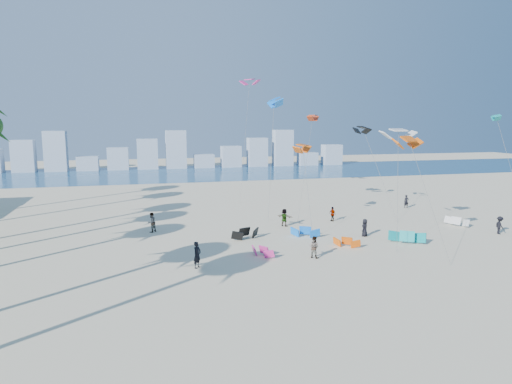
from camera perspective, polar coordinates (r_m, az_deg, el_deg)
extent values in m
plane|color=beige|center=(24.19, 2.52, -16.66)|extent=(220.00, 220.00, 0.00)
plane|color=navy|center=(93.69, -10.24, 2.30)|extent=(220.00, 220.00, 0.00)
imported|color=black|center=(33.23, -7.33, -7.76)|extent=(0.82, 0.83, 1.93)
imported|color=gray|center=(35.65, 7.22, -6.80)|extent=(1.03, 1.04, 1.69)
imported|color=black|center=(42.95, 13.38, -4.34)|extent=(0.93, 0.91, 1.61)
imported|color=gray|center=(48.76, 9.48, -2.71)|extent=(0.63, 0.97, 1.53)
imported|color=black|center=(48.27, 28.06, -3.67)|extent=(0.82, 1.18, 1.67)
imported|color=gray|center=(45.86, 3.55, -3.19)|extent=(1.53, 1.52, 1.76)
imported|color=black|center=(58.23, 18.20, -1.13)|extent=(0.63, 0.46, 1.59)
imported|color=gray|center=(44.44, -12.87, -3.71)|extent=(1.14, 1.15, 1.87)
cylinder|color=#595959|center=(43.16, 6.44, 0.28)|extent=(0.79, 5.29, 8.09)
cylinder|color=#595959|center=(50.50, 15.12, 2.21)|extent=(2.16, 4.45, 9.74)
cylinder|color=#595959|center=(39.66, 17.22, 0.34)|extent=(1.92, 3.75, 9.67)
cylinder|color=#595959|center=(48.33, 1.90, 4.00)|extent=(1.35, 2.54, 12.70)
cylinder|color=#595959|center=(49.53, 6.19, 3.10)|extent=(2.91, 3.66, 11.04)
cylinder|color=#595959|center=(58.93, -1.40, 6.33)|extent=(1.89, 2.35, 15.71)
cylinder|color=#595959|center=(58.06, 29.06, 2.89)|extent=(1.00, 4.34, 11.07)
cylinder|color=#595959|center=(35.70, 20.82, -1.19)|extent=(2.73, 2.09, 9.12)
cube|color=#9EADBF|center=(105.74, -26.95, 4.01)|extent=(4.40, 3.00, 6.60)
cube|color=#9EADBF|center=(104.49, -23.66, 4.67)|extent=(4.40, 3.00, 8.40)
cube|color=#9EADBF|center=(103.85, -20.19, 3.35)|extent=(4.40, 3.00, 3.00)
cube|color=#9EADBF|center=(103.32, -16.79, 3.99)|extent=(4.40, 3.00, 4.80)
cube|color=#9EADBF|center=(103.16, -13.36, 4.63)|extent=(4.40, 3.00, 6.60)
cube|color=#9EADBF|center=(103.38, -9.93, 5.24)|extent=(4.40, 3.00, 8.40)
cube|color=#9EADBF|center=(104.22, -6.48, 3.86)|extent=(4.40, 3.00, 3.00)
cube|color=#9EADBF|center=(105.16, -3.13, 4.43)|extent=(4.40, 3.00, 4.80)
cube|color=#9EADBF|center=(106.46, 0.15, 4.99)|extent=(4.40, 3.00, 6.60)
cube|color=#9EADBF|center=(108.10, 3.35, 5.51)|extent=(4.40, 3.00, 8.40)
cube|color=#9EADBF|center=(110.31, 6.42, 4.13)|extent=(4.40, 3.00, 3.00)
cube|color=#9EADBF|center=(112.57, 9.40, 4.62)|extent=(4.40, 3.00, 4.80)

